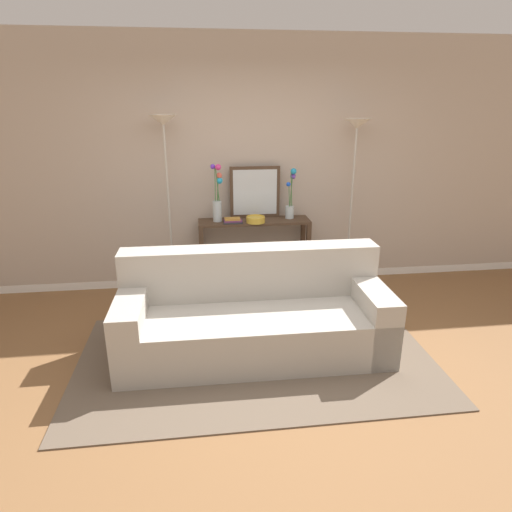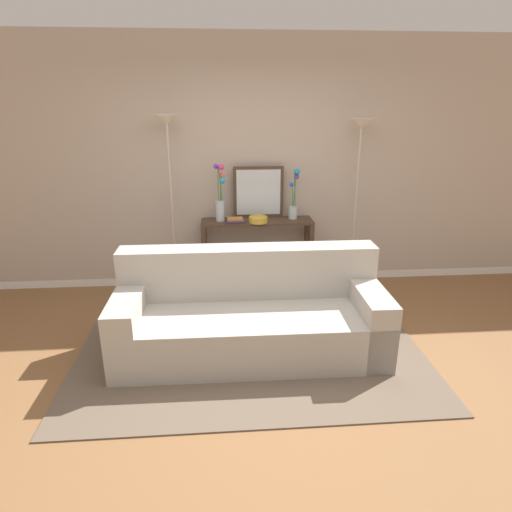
{
  "view_description": "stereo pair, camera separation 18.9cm",
  "coord_description": "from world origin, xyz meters",
  "px_view_note": "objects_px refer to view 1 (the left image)",
  "views": [
    {
      "loc": [
        -0.52,
        -2.86,
        2.11
      ],
      "look_at": [
        -0.01,
        1.19,
        0.66
      ],
      "focal_mm": 31.07,
      "sensor_mm": 36.0,
      "label": 1
    },
    {
      "loc": [
        -0.33,
        -2.88,
        2.11
      ],
      "look_at": [
        -0.01,
        1.19,
        0.66
      ],
      "focal_mm": 31.07,
      "sensor_mm": 36.0,
      "label": 2
    }
  ],
  "objects_px": {
    "console_table": "(254,243)",
    "floor_lamp_left": "(166,158)",
    "vase_short_flowers": "(290,200)",
    "couch": "(254,318)",
    "vase_tall_flowers": "(217,199)",
    "fruit_bowl": "(256,219)",
    "wall_mirror": "(255,192)",
    "book_stack": "(233,221)",
    "book_row_under_console": "(223,286)",
    "floor_lamp_right": "(355,158)"
  },
  "relations": [
    {
      "from": "console_table",
      "to": "floor_lamp_left",
      "type": "xyz_separation_m",
      "value": [
        -0.92,
        -0.08,
        0.98
      ]
    },
    {
      "from": "vase_short_flowers",
      "to": "couch",
      "type": "bearing_deg",
      "value": -113.16
    },
    {
      "from": "vase_tall_flowers",
      "to": "fruit_bowl",
      "type": "xyz_separation_m",
      "value": [
        0.41,
        -0.1,
        -0.21
      ]
    },
    {
      "from": "wall_mirror",
      "to": "book_stack",
      "type": "relative_size",
      "value": 2.75
    },
    {
      "from": "floor_lamp_left",
      "to": "book_row_under_console",
      "type": "xyz_separation_m",
      "value": [
        0.56,
        0.08,
        -1.49
      ]
    },
    {
      "from": "couch",
      "to": "wall_mirror",
      "type": "bearing_deg",
      "value": 82.36
    },
    {
      "from": "wall_mirror",
      "to": "vase_tall_flowers",
      "type": "relative_size",
      "value": 0.92
    },
    {
      "from": "wall_mirror",
      "to": "book_row_under_console",
      "type": "bearing_deg",
      "value": -161.43
    },
    {
      "from": "book_stack",
      "to": "book_row_under_console",
      "type": "relative_size",
      "value": 0.71
    },
    {
      "from": "console_table",
      "to": "book_stack",
      "type": "distance_m",
      "value": 0.39
    },
    {
      "from": "wall_mirror",
      "to": "book_stack",
      "type": "height_order",
      "value": "wall_mirror"
    },
    {
      "from": "vase_tall_flowers",
      "to": "fruit_bowl",
      "type": "distance_m",
      "value": 0.47
    },
    {
      "from": "book_row_under_console",
      "to": "wall_mirror",
      "type": "bearing_deg",
      "value": 18.57
    },
    {
      "from": "vase_short_flowers",
      "to": "book_row_under_console",
      "type": "xyz_separation_m",
      "value": [
        -0.78,
        -0.04,
        -0.98
      ]
    },
    {
      "from": "vase_short_flowers",
      "to": "wall_mirror",
      "type": "bearing_deg",
      "value": 166.53
    },
    {
      "from": "floor_lamp_right",
      "to": "vase_tall_flowers",
      "type": "height_order",
      "value": "floor_lamp_right"
    },
    {
      "from": "wall_mirror",
      "to": "vase_short_flowers",
      "type": "distance_m",
      "value": 0.41
    },
    {
      "from": "floor_lamp_right",
      "to": "book_row_under_console",
      "type": "bearing_deg",
      "value": 176.83
    },
    {
      "from": "fruit_bowl",
      "to": "book_stack",
      "type": "relative_size",
      "value": 0.99
    },
    {
      "from": "vase_short_flowers",
      "to": "book_row_under_console",
      "type": "relative_size",
      "value": 1.92
    },
    {
      "from": "couch",
      "to": "book_row_under_console",
      "type": "distance_m",
      "value": 1.37
    },
    {
      "from": "vase_short_flowers",
      "to": "book_stack",
      "type": "relative_size",
      "value": 2.69
    },
    {
      "from": "couch",
      "to": "fruit_bowl",
      "type": "distance_m",
      "value": 1.37
    },
    {
      "from": "console_table",
      "to": "vase_short_flowers",
      "type": "bearing_deg",
      "value": 5.13
    },
    {
      "from": "book_stack",
      "to": "book_row_under_console",
      "type": "height_order",
      "value": "book_stack"
    },
    {
      "from": "couch",
      "to": "fruit_bowl",
      "type": "bearing_deg",
      "value": 81.97
    },
    {
      "from": "wall_mirror",
      "to": "book_stack",
      "type": "distance_m",
      "value": 0.43
    },
    {
      "from": "floor_lamp_left",
      "to": "floor_lamp_right",
      "type": "bearing_deg",
      "value": 0.0
    },
    {
      "from": "couch",
      "to": "vase_tall_flowers",
      "type": "distance_m",
      "value": 1.56
    },
    {
      "from": "vase_short_flowers",
      "to": "fruit_bowl",
      "type": "bearing_deg",
      "value": -162.46
    },
    {
      "from": "floor_lamp_right",
      "to": "fruit_bowl",
      "type": "distance_m",
      "value": 1.26
    },
    {
      "from": "floor_lamp_left",
      "to": "book_stack",
      "type": "xyz_separation_m",
      "value": [
        0.68,
        0.0,
        -0.69
      ]
    },
    {
      "from": "floor_lamp_left",
      "to": "floor_lamp_right",
      "type": "xyz_separation_m",
      "value": [
        2.01,
        0.0,
        -0.04
      ]
    },
    {
      "from": "floor_lamp_right",
      "to": "vase_tall_flowers",
      "type": "bearing_deg",
      "value": 176.72
    },
    {
      "from": "vase_tall_flowers",
      "to": "book_row_under_console",
      "type": "xyz_separation_m",
      "value": [
        0.04,
        -0.0,
        -1.02
      ]
    },
    {
      "from": "floor_lamp_left",
      "to": "book_stack",
      "type": "height_order",
      "value": "floor_lamp_left"
    },
    {
      "from": "floor_lamp_left",
      "to": "floor_lamp_right",
      "type": "height_order",
      "value": "floor_lamp_left"
    },
    {
      "from": "wall_mirror",
      "to": "vase_short_flowers",
      "type": "bearing_deg",
      "value": -13.47
    },
    {
      "from": "vase_tall_flowers",
      "to": "vase_short_flowers",
      "type": "bearing_deg",
      "value": 2.27
    },
    {
      "from": "floor_lamp_right",
      "to": "book_row_under_console",
      "type": "relative_size",
      "value": 6.52
    },
    {
      "from": "floor_lamp_left",
      "to": "book_row_under_console",
      "type": "relative_size",
      "value": 6.68
    },
    {
      "from": "fruit_bowl",
      "to": "book_stack",
      "type": "height_order",
      "value": "fruit_bowl"
    },
    {
      "from": "wall_mirror",
      "to": "fruit_bowl",
      "type": "height_order",
      "value": "wall_mirror"
    },
    {
      "from": "floor_lamp_left",
      "to": "vase_tall_flowers",
      "type": "bearing_deg",
      "value": 9.29
    },
    {
      "from": "book_row_under_console",
      "to": "vase_short_flowers",
      "type": "bearing_deg",
      "value": 2.74
    },
    {
      "from": "floor_lamp_right",
      "to": "fruit_bowl",
      "type": "xyz_separation_m",
      "value": [
        -1.08,
        -0.01,
        -0.64
      ]
    },
    {
      "from": "console_table",
      "to": "wall_mirror",
      "type": "height_order",
      "value": "wall_mirror"
    },
    {
      "from": "couch",
      "to": "vase_short_flowers",
      "type": "xyz_separation_m",
      "value": [
        0.59,
        1.37,
        0.72
      ]
    },
    {
      "from": "fruit_bowl",
      "to": "book_row_under_console",
      "type": "xyz_separation_m",
      "value": [
        -0.37,
        0.09,
        -0.81
      ]
    },
    {
      "from": "book_row_under_console",
      "to": "vase_tall_flowers",
      "type": "bearing_deg",
      "value": 172.71
    }
  ]
}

